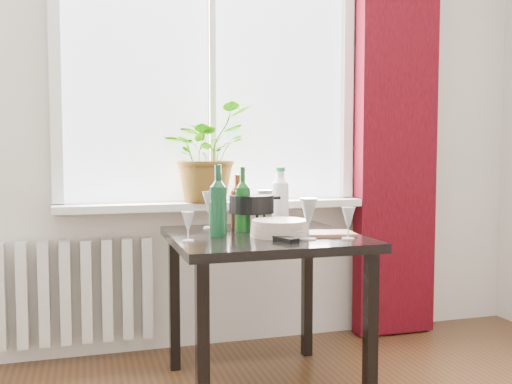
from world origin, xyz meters
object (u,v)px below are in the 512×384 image
object	(u,v)px
wineglass_back_center	(265,207)
wineglass_back_left	(210,209)
tv_remote	(281,238)
cutting_board	(326,233)
potted_plant	(206,153)
wineglass_far_right	(348,223)
wineglass_front_right	(308,218)
cleaning_bottle	(280,195)
fondue_pot	(252,212)
wineglass_front_left	(188,226)
table	(264,254)
bottle_amber	(237,201)
wine_bottle_left	(218,200)
wine_bottle_right	(243,199)
radiator	(76,291)
plate_stack	(280,228)

from	to	relation	value
wineglass_back_center	wineglass_back_left	bearing A→B (deg)	179.67
tv_remote	cutting_board	bearing A→B (deg)	0.75
potted_plant	wineglass_far_right	xyz separation A→B (m)	(0.45, -0.85, -0.30)
wineglass_front_right	cleaning_bottle	bearing A→B (deg)	84.26
wineglass_front_right	fondue_pot	world-z (taller)	wineglass_front_right
wineglass_back_center	cutting_board	xyz separation A→B (m)	(0.18, -0.38, -0.09)
potted_plant	cutting_board	bearing A→B (deg)	-59.11
wineglass_front_left	wineglass_back_center	bearing A→B (deg)	39.76
wineglass_front_left	cutting_board	bearing A→B (deg)	0.89
table	fondue_pot	world-z (taller)	fondue_pot
bottle_amber	wineglass_back_center	distance (m)	0.17
table	cleaning_bottle	xyz separation A→B (m)	(0.19, 0.32, 0.25)
wine_bottle_left	wineglass_back_left	xyz separation A→B (m)	(0.02, 0.27, -0.07)
wineglass_back_center	wineglass_far_right	bearing A→B (deg)	-68.27
wineglass_back_left	tv_remote	world-z (taller)	wineglass_back_left
table	wineglass_front_left	distance (m)	0.42
wine_bottle_right	wineglass_back_center	world-z (taller)	wine_bottle_right
fondue_pot	tv_remote	distance (m)	0.38
table	tv_remote	xyz separation A→B (m)	(0.01, -0.20, 0.10)
potted_plant	bottle_amber	world-z (taller)	potted_plant
wineglass_far_right	wineglass_back_center	xyz separation A→B (m)	(-0.21, 0.53, 0.02)
wine_bottle_left	wineglass_back_center	bearing A→B (deg)	41.28
wineglass_far_right	table	bearing A→B (deg)	139.92
table	wineglass_back_center	world-z (taller)	wineglass_back_center
tv_remote	wineglass_back_left	bearing A→B (deg)	93.02
wine_bottle_left	wineglass_far_right	world-z (taller)	wine_bottle_left
radiator	wineglass_front_right	size ratio (longest dim) A/B	4.31
radiator	wineglass_front_right	distance (m)	1.37
wineglass_back_center	wineglass_back_left	xyz separation A→B (m)	(-0.29, 0.00, -0.00)
table	wineglass_back_left	size ratio (longest dim) A/B	4.51
wineglass_back_left	wine_bottle_right	bearing A→B (deg)	-48.81
wine_bottle_right	wineglass_far_right	xyz separation A→B (m)	(0.37, -0.39, -0.08)
table	wineglass_far_right	distance (m)	0.43
potted_plant	wineglass_back_center	bearing A→B (deg)	-52.70
radiator	cleaning_bottle	distance (m)	1.20
wine_bottle_right	wineglass_far_right	world-z (taller)	wine_bottle_right
wine_bottle_left	fondue_pot	distance (m)	0.28
wineglass_far_right	bottle_amber	bearing A→B (deg)	127.21
tv_remote	wineglass_front_left	bearing A→B (deg)	146.85
table	fondue_pot	size ratio (longest dim) A/B	3.36
potted_plant	tv_remote	xyz separation A→B (m)	(0.16, -0.80, -0.37)
tv_remote	cutting_board	distance (m)	0.28
potted_plant	table	bearing A→B (deg)	-75.99
radiator	wineglass_front_left	world-z (taller)	wineglass_front_left
plate_stack	tv_remote	world-z (taller)	plate_stack
tv_remote	potted_plant	bearing A→B (deg)	81.13
wine_bottle_right	bottle_amber	world-z (taller)	wine_bottle_right
wineglass_far_right	potted_plant	bearing A→B (deg)	118.12
wine_bottle_right	wineglass_back_center	distance (m)	0.22
cleaning_bottle	fondue_pot	bearing A→B (deg)	-143.56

